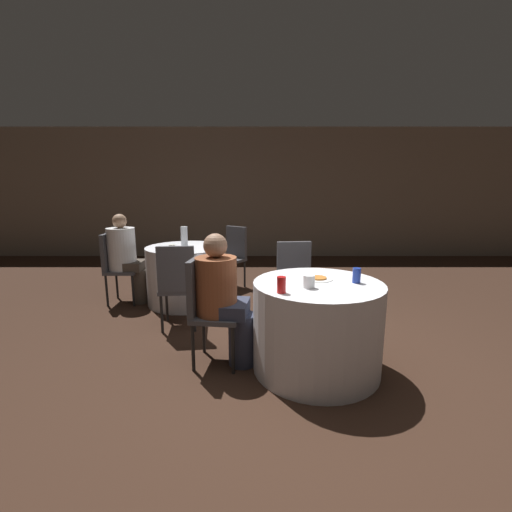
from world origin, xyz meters
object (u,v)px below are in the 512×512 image
chair_near_north (294,277)px  person_white_shirt (126,258)px  chair_near_west (205,302)px  chair_far_south (177,280)px  chair_far_northeast (232,252)px  soda_can_red (281,285)px  bottle_far (183,237)px  pizza_plate_near (317,278)px  chair_far_west (115,262)px  soda_can_blue (356,275)px  table_near (316,326)px  person_floral_shirt (223,299)px  table_far (186,275)px

chair_near_north → person_white_shirt: (-2.14, 0.79, 0.06)m
person_white_shirt → chair_near_west: bearing=37.3°
chair_near_west → chair_far_south: size_ratio=1.00×
chair_far_northeast → soda_can_red: (0.54, -2.77, 0.26)m
chair_far_south → bottle_far: bottle_far is taller
chair_far_south → pizza_plate_near: size_ratio=3.78×
person_white_shirt → soda_can_red: person_white_shirt is taller
chair_far_west → soda_can_blue: size_ratio=7.69×
chair_near_north → chair_near_west: same height
table_near → person_floral_shirt: 0.82m
table_far → pizza_plate_near: pizza_plate_near is taller
chair_near_north → chair_far_west: 2.43m
soda_can_blue → pizza_plate_near: bearing=158.9°
chair_far_northeast → person_floral_shirt: (0.08, -2.40, 0.03)m
pizza_plate_near → chair_far_west: bearing=145.8°
chair_far_west → person_white_shirt: bearing=90.0°
chair_far_south → pizza_plate_near: 1.55m
person_floral_shirt → soda_can_red: bearing=57.7°
table_near → chair_far_south: size_ratio=1.14×
table_far → chair_near_west: (0.49, -1.64, 0.18)m
chair_far_west → chair_near_west: bearing=40.6°
chair_far_south → chair_far_northeast: same height
chair_far_south → bottle_far: bearing=91.0°
chair_near_north → bottle_far: bearing=-35.7°
chair_far_northeast → person_white_shirt: bearing=66.7°
chair_near_west → soda_can_blue: (1.25, -0.11, 0.26)m
chair_near_west → chair_far_west: (-1.43, 1.62, 0.00)m
bottle_far → person_white_shirt: bearing=-177.7°
soda_can_blue → bottle_far: bottle_far is taller
chair_far_northeast → bottle_far: bearing=88.4°
chair_near_west → soda_can_red: (0.62, -0.39, 0.26)m
chair_near_north → person_floral_shirt: (-0.70, -0.86, 0.03)m
chair_far_northeast → bottle_far: size_ratio=3.56×
chair_far_south → person_white_shirt: (-0.87, 0.92, 0.06)m
chair_near_north → chair_far_northeast: 1.74m
chair_near_west → chair_far_northeast: same height
table_near → bottle_far: bearing=129.5°
person_floral_shirt → bottle_far: 1.83m
chair_near_west → chair_far_south: bearing=-143.5°
chair_far_west → person_floral_shirt: bearing=43.3°
table_near → chair_far_west: (-2.38, 1.74, 0.18)m
person_floral_shirt → bottle_far: person_floral_shirt is taller
chair_far_west → person_white_shirt: person_white_shirt is taller
chair_near_north → pizza_plate_near: bearing=91.8°
person_floral_shirt → table_near: bearing=90.0°
chair_far_northeast → bottle_far: bottle_far is taller
chair_far_south → person_floral_shirt: person_floral_shirt is taller
table_far → pizza_plate_near: bearing=-48.4°
table_near → bottle_far: 2.35m
chair_far_west → person_white_shirt: (0.16, 0.00, 0.06)m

